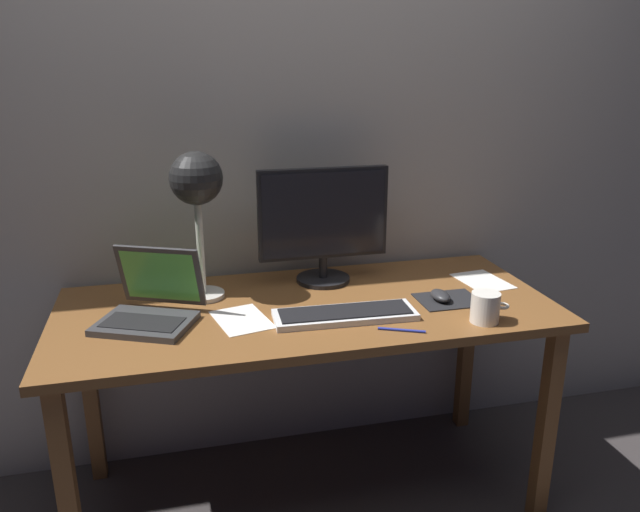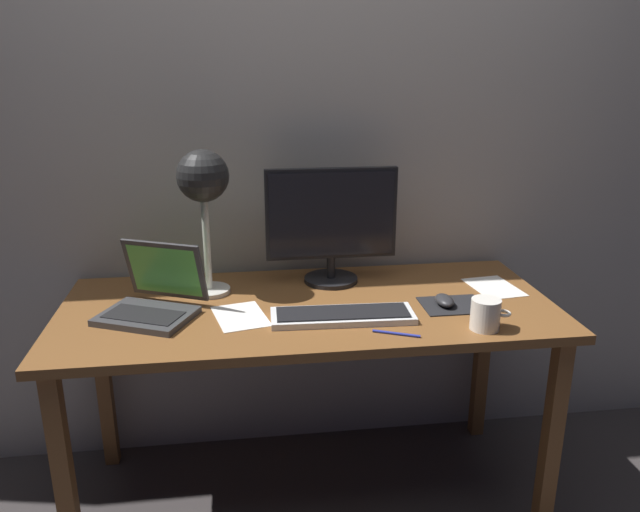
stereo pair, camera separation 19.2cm
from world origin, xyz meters
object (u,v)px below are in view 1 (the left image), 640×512
laptop (152,300)px  mouse (440,296)px  monitor (323,221)px  keyboard_main (345,314)px  pen (402,330)px  desk_lamp (197,188)px  coffee_mug (486,307)px

laptop → mouse: bearing=-4.8°
monitor → mouse: size_ratio=4.78×
keyboard_main → pen: size_ratio=3.18×
laptop → desk_lamp: 0.38m
laptop → pen: (0.71, -0.27, -0.06)m
keyboard_main → laptop: 0.59m
monitor → laptop: 0.64m
desk_lamp → keyboard_main: bearing=-34.4°
mouse → pen: 0.28m
desk_lamp → coffee_mug: desk_lamp is taller
desk_lamp → coffee_mug: size_ratio=3.99×
mouse → coffee_mug: size_ratio=0.78×
desk_lamp → pen: (0.55, -0.42, -0.37)m
laptop → desk_lamp: size_ratio=0.73×
monitor → desk_lamp: bearing=-172.9°
keyboard_main → desk_lamp: (-0.41, 0.28, 0.36)m
keyboard_main → laptop: bearing=166.9°
keyboard_main → coffee_mug: 0.43m
laptop → coffee_mug: 1.01m
keyboard_main → monitor: bearing=87.4°
laptop → mouse: size_ratio=3.70×
pen → keyboard_main: bearing=135.5°
monitor → laptop: size_ratio=1.29×
keyboard_main → pen: (0.14, -0.13, -0.01)m
monitor → desk_lamp: size_ratio=0.94×
keyboard_main → mouse: 0.35m
keyboard_main → mouse: mouse is taller
laptop → pen: size_ratio=2.54×
laptop → monitor: bearing=19.0°
monitor → keyboard_main: monitor is taller
monitor → laptop: (-0.59, -0.20, -0.16)m
monitor → keyboard_main: (-0.02, -0.34, -0.21)m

